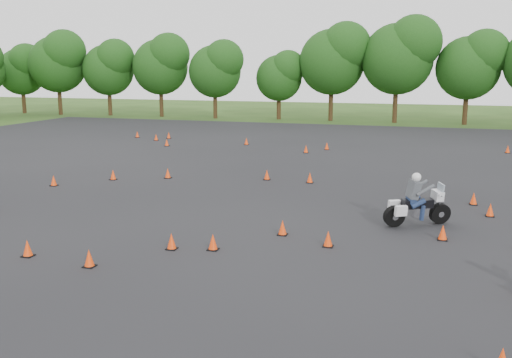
{
  "coord_description": "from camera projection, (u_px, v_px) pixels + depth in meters",
  "views": [
    {
      "loc": [
        5.91,
        -15.43,
        5.18
      ],
      "look_at": [
        0.0,
        4.0,
        1.2
      ],
      "focal_mm": 40.0,
      "sensor_mm": 36.0,
      "label": 1
    }
  ],
  "objects": [
    {
      "name": "ground",
      "position": [
        217.0,
        242.0,
        17.17
      ],
      "size": [
        140.0,
        140.0,
        0.0
      ],
      "primitive_type": "plane",
      "color": "#2D5119",
      "rests_on": "ground"
    },
    {
      "name": "rider_grey",
      "position": [
        417.0,
        198.0,
        18.87
      ],
      "size": [
        2.42,
        1.81,
        1.83
      ],
      "primitive_type": null,
      "rotation": [
        0.0,
        0.0,
        0.52
      ],
      "color": "#474B4F",
      "rests_on": "ground"
    },
    {
      "name": "traffic_cones",
      "position": [
        288.0,
        199.0,
        21.81
      ],
      "size": [
        32.19,
        33.19,
        0.45
      ],
      "color": "#FE400A",
      "rests_on": "asphalt_pad"
    },
    {
      "name": "asphalt_pad",
      "position": [
        271.0,
        199.0,
        22.81
      ],
      "size": [
        62.0,
        62.0,
        0.0
      ],
      "primitive_type": "plane",
      "color": "black",
      "rests_on": "ground"
    },
    {
      "name": "treeline",
      "position": [
        393.0,
        74.0,
        48.83
      ],
      "size": [
        86.77,
        32.3,
        11.09
      ],
      "color": "#194112",
      "rests_on": "ground"
    }
  ]
}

